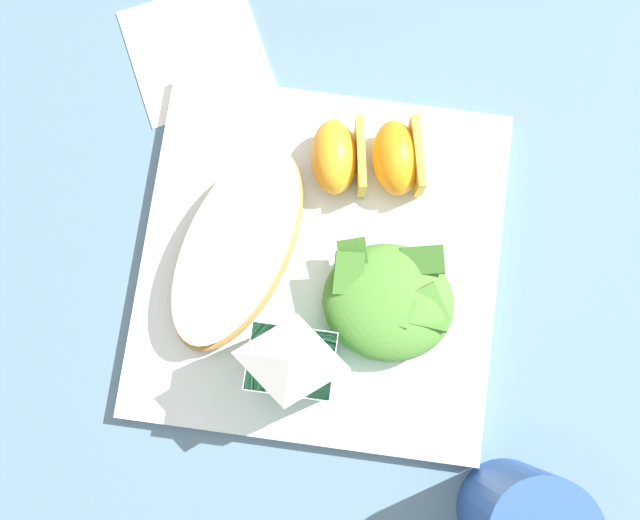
# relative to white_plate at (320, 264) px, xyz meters

# --- Properties ---
(ground) EXTENTS (3.00, 3.00, 0.00)m
(ground) POSITION_rel_white_plate_xyz_m (0.00, 0.00, -0.01)
(ground) COLOR slate
(white_plate) EXTENTS (0.28, 0.28, 0.02)m
(white_plate) POSITION_rel_white_plate_xyz_m (0.00, 0.00, 0.00)
(white_plate) COLOR silver
(white_plate) RESTS_ON ground
(cheesy_pizza_bread) EXTENTS (0.12, 0.19, 0.04)m
(cheesy_pizza_bread) POSITION_rel_white_plate_xyz_m (0.06, -0.00, 0.03)
(cheesy_pizza_bread) COLOR #B77F42
(cheesy_pizza_bread) RESTS_ON white_plate
(green_salad_pile) EXTENTS (0.10, 0.09, 0.05)m
(green_salad_pile) POSITION_rel_white_plate_xyz_m (-0.06, 0.03, 0.03)
(green_salad_pile) COLOR #4C8433
(green_salad_pile) RESTS_ON white_plate
(milk_carton) EXTENTS (0.06, 0.04, 0.11)m
(milk_carton) POSITION_rel_white_plate_xyz_m (0.01, 0.08, 0.07)
(milk_carton) COLOR #2D8451
(milk_carton) RESTS_ON white_plate
(orange_wedge_front) EXTENTS (0.05, 0.07, 0.04)m
(orange_wedge_front) POSITION_rel_white_plate_xyz_m (-0.05, -0.09, 0.03)
(orange_wedge_front) COLOR orange
(orange_wedge_front) RESTS_ON white_plate
(orange_wedge_middle) EXTENTS (0.05, 0.07, 0.04)m
(orange_wedge_middle) POSITION_rel_white_plate_xyz_m (-0.01, -0.08, 0.03)
(orange_wedge_middle) COLOR orange
(orange_wedge_middle) RESTS_ON white_plate
(paper_napkin) EXTENTS (0.15, 0.15, 0.00)m
(paper_napkin) POSITION_rel_white_plate_xyz_m (0.13, -0.17, -0.01)
(paper_napkin) COLOR white
(paper_napkin) RESTS_ON ground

